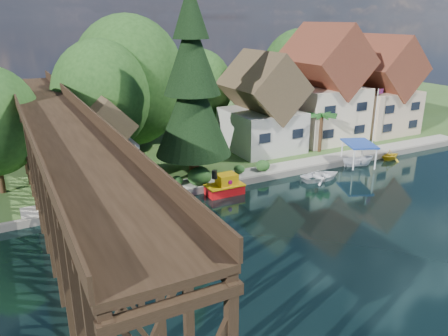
{
  "coord_description": "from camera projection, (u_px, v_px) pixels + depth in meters",
  "views": [
    {
      "loc": [
        -19.24,
        -25.03,
        14.9
      ],
      "look_at": [
        -3.04,
        6.0,
        2.78
      ],
      "focal_mm": 35.0,
      "sensor_mm": 36.0,
      "label": 1
    }
  ],
  "objects": [
    {
      "name": "trestle_bridge",
      "position": [
        62.0,
        165.0,
        29.84
      ],
      "size": [
        4.12,
        44.18,
        9.3
      ],
      "color": "black",
      "rests_on": "ground"
    },
    {
      "name": "bank",
      "position": [
        153.0,
        125.0,
        62.66
      ],
      "size": [
        140.0,
        52.0,
        0.5
      ],
      "primitive_type": "cube",
      "color": "#325020",
      "rests_on": "ground"
    },
    {
      "name": "boat_white_a",
      "position": [
        321.0,
        175.0,
        42.25
      ],
      "size": [
        4.22,
        3.03,
        0.87
      ],
      "primitive_type": "imported",
      "rotation": [
        0.0,
        0.0,
        1.56
      ],
      "color": "white",
      "rests_on": "ground"
    },
    {
      "name": "shed",
      "position": [
        105.0,
        144.0,
        40.34
      ],
      "size": [
        5.09,
        5.4,
        7.85
      ],
      "color": "beige",
      "rests_on": "bank"
    },
    {
      "name": "boat_yellow",
      "position": [
        390.0,
        154.0,
        47.92
      ],
      "size": [
        2.54,
        2.2,
        1.32
      ],
      "primitive_type": "imported",
      "rotation": [
        0.0,
        0.0,
        1.58
      ],
      "color": "gold",
      "rests_on": "ground"
    },
    {
      "name": "seawall",
      "position": [
        278.0,
        175.0,
        42.61
      ],
      "size": [
        60.0,
        0.4,
        0.62
      ],
      "primitive_type": "cube",
      "color": "slate",
      "rests_on": "ground"
    },
    {
      "name": "bg_trees",
      "position": [
        194.0,
        87.0,
        50.11
      ],
      "size": [
        49.9,
        13.3,
        10.57
      ],
      "color": "#382314",
      "rests_on": "bank"
    },
    {
      "name": "boat_canopy",
      "position": [
        358.0,
        156.0,
        45.65
      ],
      "size": [
        4.09,
        4.77,
        2.58
      ],
      "color": "silver",
      "rests_on": "ground"
    },
    {
      "name": "ground",
      "position": [
        294.0,
        218.0,
        34.26
      ],
      "size": [
        140.0,
        140.0,
        0.0
      ],
      "primitive_type": "plane",
      "color": "black",
      "rests_on": "ground"
    },
    {
      "name": "flagpole",
      "position": [
        377.0,
        111.0,
        50.68
      ],
      "size": [
        1.04,
        0.26,
        6.71
      ],
      "color": "white",
      "rests_on": "bank"
    },
    {
      "name": "house_right",
      "position": [
        379.0,
        91.0,
        56.7
      ],
      "size": [
        8.15,
        8.64,
        12.45
      ],
      "color": "beige",
      "rests_on": "bank"
    },
    {
      "name": "promenade",
      "position": [
        287.0,
        166.0,
        44.5
      ],
      "size": [
        50.0,
        2.6,
        0.06
      ],
      "primitive_type": "cube",
      "color": "gray",
      "rests_on": "bank"
    },
    {
      "name": "conifer",
      "position": [
        192.0,
        87.0,
        39.32
      ],
      "size": [
        7.1,
        7.1,
        17.47
      ],
      "color": "#382314",
      "rests_on": "bank"
    },
    {
      "name": "house_center",
      "position": [
        323.0,
        91.0,
        52.98
      ],
      "size": [
        8.65,
        9.18,
        13.89
      ],
      "color": "beige",
      "rests_on": "bank"
    },
    {
      "name": "house_left",
      "position": [
        262.0,
        109.0,
        49.04
      ],
      "size": [
        7.64,
        8.64,
        11.02
      ],
      "color": "beige",
      "rests_on": "bank"
    },
    {
      "name": "palm_tree",
      "position": [
        322.0,
        116.0,
        48.09
      ],
      "size": [
        3.94,
        3.94,
        4.66
      ],
      "color": "#382314",
      "rests_on": "bank"
    },
    {
      "name": "shrubs",
      "position": [
        192.0,
        176.0,
        39.6
      ],
      "size": [
        15.76,
        2.47,
        1.7
      ],
      "color": "#174118",
      "rests_on": "bank"
    },
    {
      "name": "tugboat",
      "position": [
        225.0,
        186.0,
        38.66
      ],
      "size": [
        3.36,
        1.85,
        2.44
      ],
      "color": "#BC0C10",
      "rests_on": "ground"
    }
  ]
}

